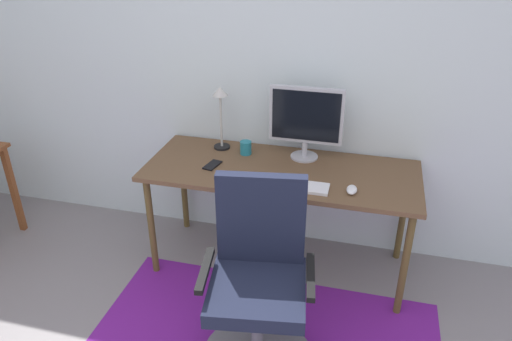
{
  "coord_description": "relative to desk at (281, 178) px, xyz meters",
  "views": [
    {
      "loc": [
        0.77,
        -0.85,
        2.12
      ],
      "look_at": [
        0.16,
        1.54,
        0.85
      ],
      "focal_mm": 33.73,
      "sensor_mm": 36.0,
      "label": 1
    }
  ],
  "objects": [
    {
      "name": "computer_mouse",
      "position": [
        0.45,
        -0.19,
        0.08
      ],
      "size": [
        0.06,
        0.1,
        0.03
      ],
      "primitive_type": "ellipsoid",
      "color": "white",
      "rests_on": "desk"
    },
    {
      "name": "wall_back",
      "position": [
        -0.26,
        0.41,
        0.62
      ],
      "size": [
        6.0,
        0.1,
        2.6
      ],
      "primitive_type": "cube",
      "color": "silver",
      "rests_on": "ground"
    },
    {
      "name": "office_chair",
      "position": [
        0.05,
        -0.8,
        -0.27
      ],
      "size": [
        0.6,
        0.59,
        1.04
      ],
      "rotation": [
        0.0,
        0.0,
        0.16
      ],
      "color": "slate",
      "rests_on": "ground"
    },
    {
      "name": "desk",
      "position": [
        0.0,
        0.0,
        0.0
      ],
      "size": [
        1.72,
        0.68,
        0.75
      ],
      "color": "brown",
      "rests_on": "ground"
    },
    {
      "name": "monitor",
      "position": [
        0.11,
        0.2,
        0.34
      ],
      "size": [
        0.47,
        0.18,
        0.48
      ],
      "color": "#B2B2B7",
      "rests_on": "desk"
    },
    {
      "name": "desk_lamp",
      "position": [
        -0.46,
        0.21,
        0.37
      ],
      "size": [
        0.11,
        0.11,
        0.43
      ],
      "color": "black",
      "rests_on": "desk"
    },
    {
      "name": "keyboard",
      "position": [
        0.11,
        -0.21,
        0.07
      ],
      "size": [
        0.43,
        0.13,
        0.02
      ],
      "primitive_type": "cube",
      "color": "white",
      "rests_on": "desk"
    },
    {
      "name": "coffee_cup",
      "position": [
        -0.27,
        0.16,
        0.11
      ],
      "size": [
        0.08,
        0.08,
        0.09
      ],
      "primitive_type": "cylinder",
      "color": "teal",
      "rests_on": "desk"
    },
    {
      "name": "cell_phone",
      "position": [
        -0.43,
        -0.07,
        0.07
      ],
      "size": [
        0.1,
        0.15,
        0.01
      ],
      "primitive_type": "cube",
      "rotation": [
        0.0,
        0.0,
        -0.21
      ],
      "color": "black",
      "rests_on": "desk"
    }
  ]
}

